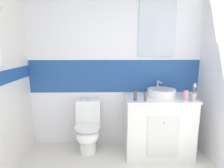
% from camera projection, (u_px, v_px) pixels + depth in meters
% --- Properties ---
extents(wall_back_tiled, '(3.20, 0.20, 2.50)m').
position_uv_depth(wall_back_tiled, '(115.00, 65.00, 2.85)').
color(wall_back_tiled, white).
rests_on(wall_back_tiled, ground_plane).
extents(vanity_cabinet, '(0.96, 0.59, 0.85)m').
position_uv_depth(vanity_cabinet, '(157.00, 125.00, 2.70)').
color(vanity_cabinet, silver).
rests_on(vanity_cabinet, ground_plane).
extents(sink_basin, '(0.39, 0.44, 0.20)m').
position_uv_depth(sink_basin, '(162.00, 92.00, 2.63)').
color(sink_basin, white).
rests_on(sink_basin, vanity_cabinet).
extents(toilet, '(0.37, 0.50, 0.77)m').
position_uv_depth(toilet, '(88.00, 128.00, 2.73)').
color(toilet, white).
rests_on(toilet, ground_plane).
extents(toothbrush_cup, '(0.06, 0.06, 0.23)m').
position_uv_depth(toothbrush_cup, '(194.00, 96.00, 2.40)').
color(toothbrush_cup, '#B2ADA3').
rests_on(toothbrush_cup, vanity_cabinet).
extents(soap_dispenser, '(0.06, 0.06, 0.18)m').
position_uv_depth(soap_dispenser, '(186.00, 96.00, 2.40)').
color(soap_dispenser, pink).
rests_on(soap_dispenser, vanity_cabinet).
extents(toothpaste_tube_upright, '(0.04, 0.04, 0.15)m').
position_uv_depth(toothpaste_tube_upright, '(145.00, 96.00, 2.39)').
color(toothpaste_tube_upright, '#4C4C51').
rests_on(toothpaste_tube_upright, vanity_cabinet).
extents(deodorant_spray_can, '(0.05, 0.05, 0.16)m').
position_uv_depth(deodorant_spray_can, '(135.00, 95.00, 2.40)').
color(deodorant_spray_can, '#4C4C51').
rests_on(deodorant_spray_can, vanity_cabinet).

